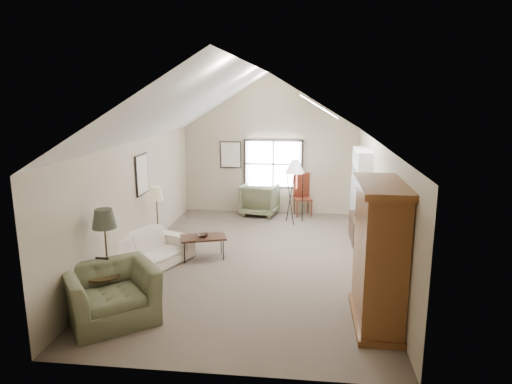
# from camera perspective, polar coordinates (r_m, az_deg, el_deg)

# --- Properties ---
(room_shell) EXTENTS (5.01, 8.01, 4.00)m
(room_shell) POSITION_cam_1_polar(r_m,az_deg,el_deg) (9.12, -0.29, 10.61)
(room_shell) COLOR brown
(room_shell) RESTS_ON ground
(window) EXTENTS (1.72, 0.08, 1.42)m
(window) POSITION_cam_1_polar(r_m,az_deg,el_deg) (13.21, 2.17, 3.51)
(window) COLOR black
(window) RESTS_ON room_shell
(skylight) EXTENTS (0.80, 1.20, 0.52)m
(skylight) POSITION_cam_1_polar(r_m,az_deg,el_deg) (9.96, 7.92, 10.72)
(skylight) COLOR white
(skylight) RESTS_ON room_shell
(wall_art) EXTENTS (1.97, 3.71, 0.88)m
(wall_art) POSITION_cam_1_polar(r_m,az_deg,el_deg) (11.52, -8.47, 3.46)
(wall_art) COLOR black
(wall_art) RESTS_ON room_shell
(armoire) EXTENTS (0.60, 1.50, 2.20)m
(armoire) POSITION_cam_1_polar(r_m,az_deg,el_deg) (7.16, 15.11, -7.59)
(armoire) COLOR brown
(armoire) RESTS_ON ground
(tv_alcove) EXTENTS (0.32, 1.30, 2.10)m
(tv_alcove) POSITION_cam_1_polar(r_m,az_deg,el_deg) (10.99, 12.94, -0.23)
(tv_alcove) COLOR white
(tv_alcove) RESTS_ON ground
(media_console) EXTENTS (0.34, 1.18, 0.60)m
(media_console) POSITION_cam_1_polar(r_m,az_deg,el_deg) (11.20, 12.63, -4.47)
(media_console) COLOR #382316
(media_console) RESTS_ON ground
(tv_panel) EXTENTS (0.05, 0.90, 0.55)m
(tv_panel) POSITION_cam_1_polar(r_m,az_deg,el_deg) (11.03, 12.78, -1.39)
(tv_panel) COLOR black
(tv_panel) RESTS_ON media_console
(sofa) EXTENTS (1.86, 2.56, 0.70)m
(sofa) POSITION_cam_1_polar(r_m,az_deg,el_deg) (9.40, -14.43, -7.55)
(sofa) COLOR #F0E2CF
(sofa) RESTS_ON ground
(armchair_near) EXTENTS (1.75, 1.72, 0.86)m
(armchair_near) POSITION_cam_1_polar(r_m,az_deg,el_deg) (7.58, -17.67, -12.07)
(armchair_near) COLOR brown
(armchair_near) RESTS_ON ground
(armchair_far) EXTENTS (1.16, 1.18, 0.92)m
(armchair_far) POSITION_cam_1_polar(r_m,az_deg,el_deg) (13.18, 0.54, -0.89)
(armchair_far) COLOR #666848
(armchair_far) RESTS_ON ground
(coffee_table) EXTENTS (1.07, 0.80, 0.49)m
(coffee_table) POSITION_cam_1_polar(r_m,az_deg,el_deg) (9.87, -6.61, -6.90)
(coffee_table) COLOR #3B2018
(coffee_table) RESTS_ON ground
(bowl) EXTENTS (0.29, 0.29, 0.06)m
(bowl) POSITION_cam_1_polar(r_m,az_deg,el_deg) (9.78, -6.65, -5.40)
(bowl) COLOR #372316
(bowl) RESTS_ON coffee_table
(side_table) EXTENTS (0.80, 0.80, 0.60)m
(side_table) POSITION_cam_1_polar(r_m,az_deg,el_deg) (8.06, -18.49, -11.64)
(side_table) COLOR #382917
(side_table) RESTS_ON ground
(side_chair) EXTENTS (0.58, 0.58, 1.22)m
(side_chair) POSITION_cam_1_polar(r_m,az_deg,el_deg) (13.08, 5.90, -0.37)
(side_chair) COLOR maroon
(side_chair) RESTS_ON ground
(tripod_lamp) EXTENTS (0.63, 0.63, 1.76)m
(tripod_lamp) POSITION_cam_1_polar(r_m,az_deg,el_deg) (12.30, 4.84, 0.10)
(tripod_lamp) COLOR white
(tripod_lamp) RESTS_ON ground
(dark_lamp) EXTENTS (0.53, 0.53, 1.67)m
(dark_lamp) POSITION_cam_1_polar(r_m,az_deg,el_deg) (8.03, -18.16, -7.60)
(dark_lamp) COLOR #26291D
(dark_lamp) RESTS_ON ground
(tan_lamp) EXTENTS (0.40, 0.40, 1.50)m
(tan_lamp) POSITION_cam_1_polar(r_m,az_deg,el_deg) (10.36, -12.22, -3.25)
(tan_lamp) COLOR tan
(tan_lamp) RESTS_ON ground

